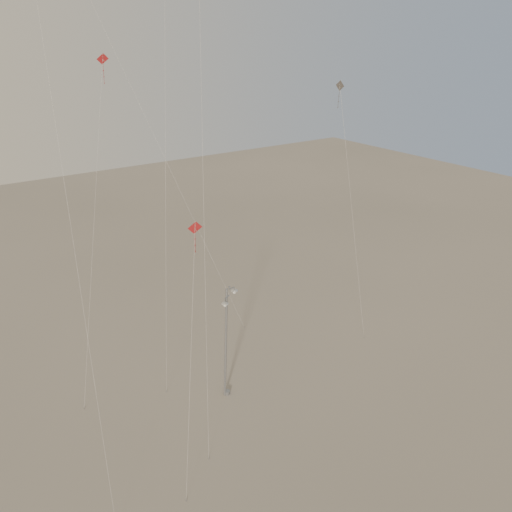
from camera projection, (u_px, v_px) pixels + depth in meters
ground at (273, 447)px, 33.20m from camera, size 160.00×160.00×0.00m
street_lamp at (227, 340)px, 36.23m from camera, size 1.55×0.90×9.14m
kite_1 at (201, 77)px, 28.88m from camera, size 4.79×7.16×29.63m
kite_3 at (193, 292)px, 26.20m from camera, size 2.75×1.92×16.54m
kite_4 at (345, 145)px, 40.36m from camera, size 1.28×4.60×21.93m
kite_5 at (119, 61)px, 39.33m from camera, size 9.10×10.15×31.19m
kite_7 at (99, 131)px, 37.45m from camera, size 7.85×9.09×23.93m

